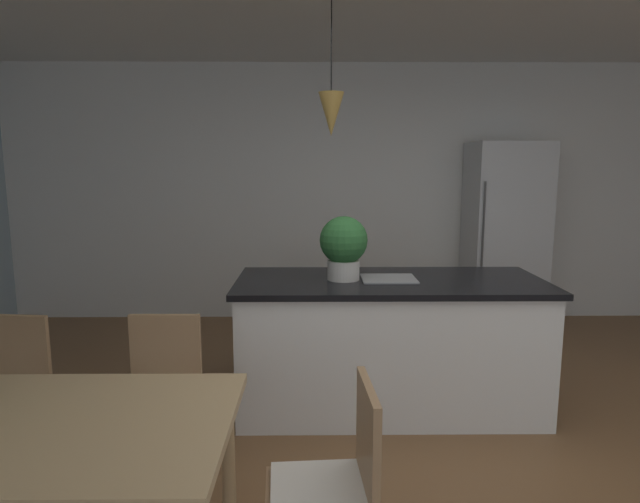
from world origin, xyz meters
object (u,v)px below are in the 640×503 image
(chair_kitchen_end, at_px, (333,487))
(kitchen_island, at_px, (389,342))
(chair_far_right, at_px, (160,395))
(chair_far_left, at_px, (3,395))
(refrigerator, at_px, (504,236))
(potted_plant_on_island, at_px, (344,245))

(chair_kitchen_end, height_order, kitchen_island, kitchen_island)
(chair_far_right, height_order, kitchen_island, kitchen_island)
(chair_far_left, bearing_deg, refrigerator, 37.93)
(chair_kitchen_end, distance_m, refrigerator, 4.08)
(chair_kitchen_end, bearing_deg, refrigerator, 62.57)
(chair_far_left, distance_m, chair_kitchen_end, 1.88)
(chair_far_left, distance_m, refrigerator, 4.54)
(chair_far_right, distance_m, chair_kitchen_end, 1.20)
(chair_far_left, relative_size, kitchen_island, 0.42)
(kitchen_island, distance_m, refrigerator, 2.43)
(chair_far_right, xyz_separation_m, chair_far_left, (-0.82, -0.00, 0.00))
(chair_far_right, relative_size, chair_far_left, 1.00)
(chair_far_left, relative_size, refrigerator, 0.46)
(chair_far_right, bearing_deg, chair_far_left, -179.98)
(chair_far_right, height_order, potted_plant_on_island, potted_plant_on_island)
(chair_far_left, height_order, kitchen_island, kitchen_island)
(chair_far_right, height_order, chair_far_left, same)
(chair_far_left, relative_size, potted_plant_on_island, 2.05)
(potted_plant_on_island, bearing_deg, chair_kitchen_end, -94.27)
(kitchen_island, relative_size, potted_plant_on_island, 4.83)
(kitchen_island, bearing_deg, refrigerator, 53.12)
(chair_far_right, bearing_deg, potted_plant_on_island, 41.07)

